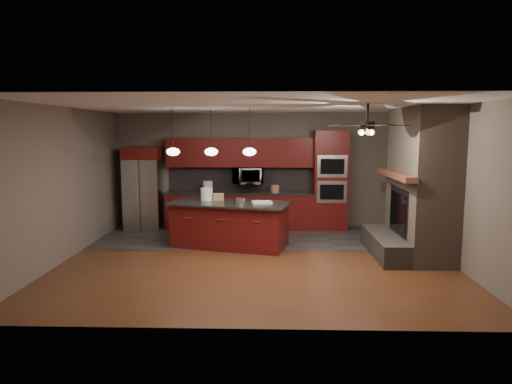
{
  "coord_description": "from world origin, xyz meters",
  "views": [
    {
      "loc": [
        0.24,
        -8.21,
        2.36
      ],
      "look_at": [
        -0.02,
        0.6,
        1.18
      ],
      "focal_mm": 32.0,
      "sensor_mm": 36.0,
      "label": 1
    }
  ],
  "objects_px": {
    "paint_can": "(240,201)",
    "cardboard_box": "(218,197)",
    "oven_tower": "(330,180)",
    "white_bucket": "(207,194)",
    "counter_bucket": "(208,187)",
    "kitchen_island": "(230,224)",
    "paint_tray": "(262,202)",
    "counter_box": "(275,189)",
    "refrigerator": "(144,188)",
    "microwave": "(248,175)"
  },
  "relations": [
    {
      "from": "paint_can",
      "to": "cardboard_box",
      "type": "height_order",
      "value": "cardboard_box"
    },
    {
      "from": "cardboard_box",
      "to": "counter_box",
      "type": "xyz_separation_m",
      "value": [
        1.2,
        1.42,
        -0.0
      ]
    },
    {
      "from": "oven_tower",
      "to": "paint_tray",
      "type": "height_order",
      "value": "oven_tower"
    },
    {
      "from": "white_bucket",
      "to": "paint_tray",
      "type": "xyz_separation_m",
      "value": [
        1.17,
        -0.33,
        -0.11
      ]
    },
    {
      "from": "paint_can",
      "to": "paint_tray",
      "type": "height_order",
      "value": "paint_can"
    },
    {
      "from": "counter_bucket",
      "to": "cardboard_box",
      "type": "bearing_deg",
      "value": -73.95
    },
    {
      "from": "oven_tower",
      "to": "white_bucket",
      "type": "xyz_separation_m",
      "value": [
        -2.77,
        -1.5,
        -0.14
      ]
    },
    {
      "from": "counter_bucket",
      "to": "paint_tray",
      "type": "bearing_deg",
      "value": -53.79
    },
    {
      "from": "kitchen_island",
      "to": "counter_bucket",
      "type": "height_order",
      "value": "counter_bucket"
    },
    {
      "from": "paint_can",
      "to": "paint_tray",
      "type": "xyz_separation_m",
      "value": [
        0.43,
        0.13,
        -0.04
      ]
    },
    {
      "from": "oven_tower",
      "to": "microwave",
      "type": "relative_size",
      "value": 3.25
    },
    {
      "from": "microwave",
      "to": "refrigerator",
      "type": "relative_size",
      "value": 0.37
    },
    {
      "from": "counter_box",
      "to": "white_bucket",
      "type": "bearing_deg",
      "value": -159.31
    },
    {
      "from": "microwave",
      "to": "paint_can",
      "type": "bearing_deg",
      "value": -91.83
    },
    {
      "from": "paint_tray",
      "to": "cardboard_box",
      "type": "distance_m",
      "value": 0.99
    },
    {
      "from": "counter_bucket",
      "to": "white_bucket",
      "type": "bearing_deg",
      "value": -83.29
    },
    {
      "from": "microwave",
      "to": "paint_tray",
      "type": "xyz_separation_m",
      "value": [
        0.37,
        -1.88,
        -0.36
      ]
    },
    {
      "from": "paint_can",
      "to": "cardboard_box",
      "type": "bearing_deg",
      "value": 134.43
    },
    {
      "from": "paint_tray",
      "to": "cardboard_box",
      "type": "height_order",
      "value": "cardboard_box"
    },
    {
      "from": "white_bucket",
      "to": "paint_tray",
      "type": "bearing_deg",
      "value": -15.81
    },
    {
      "from": "microwave",
      "to": "paint_can",
      "type": "distance_m",
      "value": 2.04
    },
    {
      "from": "oven_tower",
      "to": "counter_bucket",
      "type": "bearing_deg",
      "value": 179.86
    },
    {
      "from": "microwave",
      "to": "counter_bucket",
      "type": "bearing_deg",
      "value": -177.07
    },
    {
      "from": "oven_tower",
      "to": "paint_tray",
      "type": "bearing_deg",
      "value": -131.37
    },
    {
      "from": "kitchen_island",
      "to": "counter_box",
      "type": "bearing_deg",
      "value": 75.01
    },
    {
      "from": "paint_can",
      "to": "paint_tray",
      "type": "relative_size",
      "value": 0.46
    },
    {
      "from": "cardboard_box",
      "to": "white_bucket",
      "type": "bearing_deg",
      "value": -176.08
    },
    {
      "from": "oven_tower",
      "to": "counter_bucket",
      "type": "relative_size",
      "value": 9.05
    },
    {
      "from": "paint_can",
      "to": "counter_box",
      "type": "xyz_separation_m",
      "value": [
        0.71,
        1.92,
        0.01
      ]
    },
    {
      "from": "oven_tower",
      "to": "counter_box",
      "type": "xyz_separation_m",
      "value": [
        -1.33,
        -0.04,
        -0.2
      ]
    },
    {
      "from": "paint_can",
      "to": "counter_box",
      "type": "distance_m",
      "value": 2.05
    },
    {
      "from": "paint_can",
      "to": "refrigerator",
      "type": "bearing_deg",
      "value": 142.44
    },
    {
      "from": "white_bucket",
      "to": "microwave",
      "type": "bearing_deg",
      "value": 62.8
    },
    {
      "from": "refrigerator",
      "to": "counter_bucket",
      "type": "bearing_deg",
      "value": 3.02
    },
    {
      "from": "kitchen_island",
      "to": "counter_bucket",
      "type": "xyz_separation_m",
      "value": [
        -0.68,
        1.74,
        0.57
      ]
    },
    {
      "from": "microwave",
      "to": "paint_tray",
      "type": "distance_m",
      "value": 1.95
    },
    {
      "from": "refrigerator",
      "to": "paint_tray",
      "type": "distance_m",
      "value": 3.38
    },
    {
      "from": "microwave",
      "to": "cardboard_box",
      "type": "relative_size",
      "value": 3.3
    },
    {
      "from": "paint_tray",
      "to": "counter_bucket",
      "type": "height_order",
      "value": "counter_bucket"
    },
    {
      "from": "oven_tower",
      "to": "kitchen_island",
      "type": "xyz_separation_m",
      "value": [
        -2.27,
        -1.74,
        -0.73
      ]
    },
    {
      "from": "microwave",
      "to": "white_bucket",
      "type": "height_order",
      "value": "microwave"
    },
    {
      "from": "oven_tower",
      "to": "paint_can",
      "type": "height_order",
      "value": "oven_tower"
    },
    {
      "from": "oven_tower",
      "to": "refrigerator",
      "type": "bearing_deg",
      "value": -179.06
    },
    {
      "from": "oven_tower",
      "to": "white_bucket",
      "type": "bearing_deg",
      "value": -151.66
    },
    {
      "from": "counter_bucket",
      "to": "microwave",
      "type": "bearing_deg",
      "value": 2.93
    },
    {
      "from": "microwave",
      "to": "cardboard_box",
      "type": "xyz_separation_m",
      "value": [
        -0.55,
        -1.52,
        -0.31
      ]
    },
    {
      "from": "cardboard_box",
      "to": "microwave",
      "type": "bearing_deg",
      "value": 66.27
    },
    {
      "from": "oven_tower",
      "to": "white_bucket",
      "type": "height_order",
      "value": "oven_tower"
    },
    {
      "from": "refrigerator",
      "to": "counter_box",
      "type": "distance_m",
      "value": 3.16
    },
    {
      "from": "counter_bucket",
      "to": "kitchen_island",
      "type": "bearing_deg",
      "value": -68.63
    }
  ]
}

